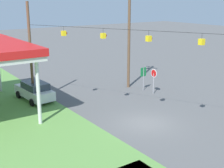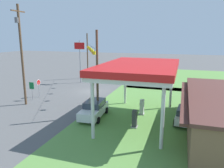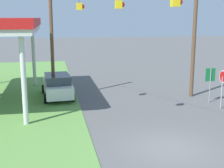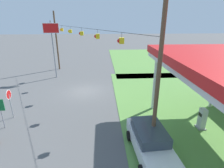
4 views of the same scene
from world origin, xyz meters
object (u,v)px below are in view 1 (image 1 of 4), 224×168
stop_sign_roadside (154,76)px  utility_pole_main (129,24)px  car_at_pumps_front (35,91)px  route_sign (143,74)px

stop_sign_roadside → utility_pole_main: (3.42, 0.48, 4.78)m
car_at_pumps_front → stop_sign_roadside: stop_sign_roadside is taller
route_sign → car_at_pumps_front: bearing=72.0°
stop_sign_roadside → car_at_pumps_front: bearing=-115.2°
route_sign → utility_pole_main: utility_pole_main is taller
route_sign → stop_sign_roadside: bearing=-179.0°
route_sign → utility_pole_main: size_ratio=0.20×
utility_pole_main → route_sign: bearing=-166.6°
car_at_pumps_front → utility_pole_main: size_ratio=0.41×
car_at_pumps_front → stop_sign_roadside: 11.43m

